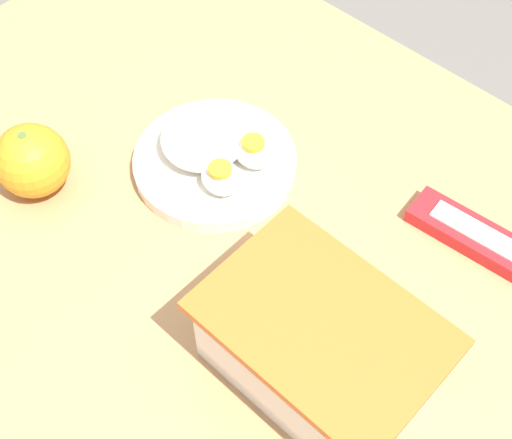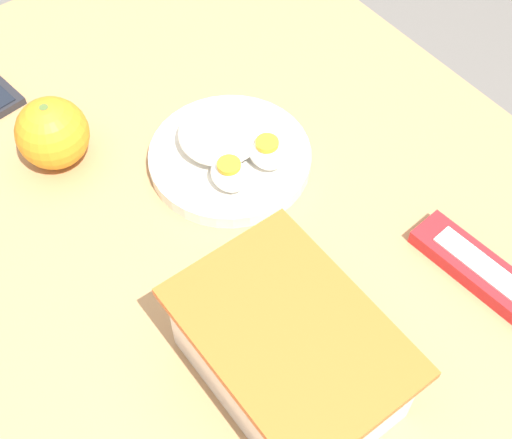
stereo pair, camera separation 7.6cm
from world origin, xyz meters
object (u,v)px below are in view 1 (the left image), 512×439
food_container (319,351)px  candy_bar (477,237)px  orange_fruit (32,161)px  rice_plate (214,155)px

food_container → candy_bar: 0.24m
orange_fruit → food_container: bearing=-173.9°
rice_plate → orange_fruit: bearing=50.8°
food_container → orange_fruit: food_container is taller
orange_fruit → rice_plate: size_ratio=0.44×
orange_fruit → rice_plate: 0.20m
orange_fruit → rice_plate: bearing=-129.2°
food_container → rice_plate: size_ratio=1.10×
food_container → candy_bar: food_container is taller
orange_fruit → rice_plate: orange_fruit is taller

